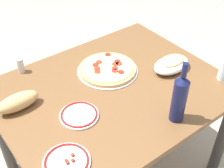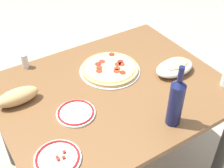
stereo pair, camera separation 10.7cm
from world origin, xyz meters
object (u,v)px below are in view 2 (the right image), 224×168
at_px(wine_bottle, 176,101).
at_px(side_plate_near, 58,158).
at_px(baked_pasta_dish, 175,67).
at_px(dining_table, 112,104).
at_px(bread_loaf, 18,97).
at_px(spice_shaker, 25,61).
at_px(pepperoni_pizza, 110,69).
at_px(side_plate_far, 76,113).

bearing_deg(wine_bottle, side_plate_near, -9.55).
relative_size(baked_pasta_dish, side_plate_near, 1.18).
xyz_separation_m(dining_table, bread_loaf, (0.47, -0.16, 0.16)).
xyz_separation_m(wine_bottle, side_plate_near, (0.56, -0.09, -0.13)).
relative_size(wine_bottle, side_plate_near, 1.61).
bearing_deg(wine_bottle, spice_shaker, -61.60).
relative_size(pepperoni_pizza, side_plate_near, 1.75).
bearing_deg(side_plate_far, baked_pasta_dish, -179.88).
relative_size(pepperoni_pizza, wine_bottle, 1.08).
relative_size(wine_bottle, spice_shaker, 3.76).
bearing_deg(side_plate_far, wine_bottle, 141.07).
bearing_deg(side_plate_near, side_plate_far, -133.12).
relative_size(bread_loaf, spice_shaker, 2.53).
bearing_deg(dining_table, side_plate_far, 15.76).
height_order(dining_table, baked_pasta_dish, baked_pasta_dish).
bearing_deg(spice_shaker, bread_loaf, 63.76).
xyz_separation_m(dining_table, side_plate_far, (0.26, 0.07, 0.13)).
distance_m(side_plate_far, bread_loaf, 0.31).
height_order(pepperoni_pizza, wine_bottle, wine_bottle).
relative_size(pepperoni_pizza, baked_pasta_dish, 1.48).
distance_m(dining_table, spice_shaker, 0.57).
height_order(pepperoni_pizza, side_plate_near, pepperoni_pizza).
distance_m(wine_bottle, side_plate_far, 0.49).
bearing_deg(side_plate_near, wine_bottle, 170.45).
relative_size(side_plate_far, spice_shaker, 2.23).
relative_size(side_plate_near, bread_loaf, 0.92).
bearing_deg(baked_pasta_dish, dining_table, -10.62).
distance_m(wine_bottle, spice_shaker, 0.92).
relative_size(dining_table, bread_loaf, 5.53).
relative_size(dining_table, pepperoni_pizza, 3.42).
bearing_deg(baked_pasta_dish, pepperoni_pizza, -34.69).
height_order(dining_table, bread_loaf, bread_loaf).
distance_m(dining_table, wine_bottle, 0.46).
relative_size(baked_pasta_dish, bread_loaf, 1.09).
relative_size(side_plate_near, side_plate_far, 1.04).
bearing_deg(wine_bottle, baked_pasta_dish, -132.24).
relative_size(dining_table, spice_shaker, 13.96).
xyz_separation_m(baked_pasta_dish, side_plate_near, (0.83, 0.20, -0.03)).
bearing_deg(side_plate_near, pepperoni_pizza, -141.44).
bearing_deg(dining_table, baked_pasta_dish, 169.38).
xyz_separation_m(baked_pasta_dish, spice_shaker, (0.71, -0.51, 0.00)).
height_order(dining_table, pepperoni_pizza, pepperoni_pizza).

